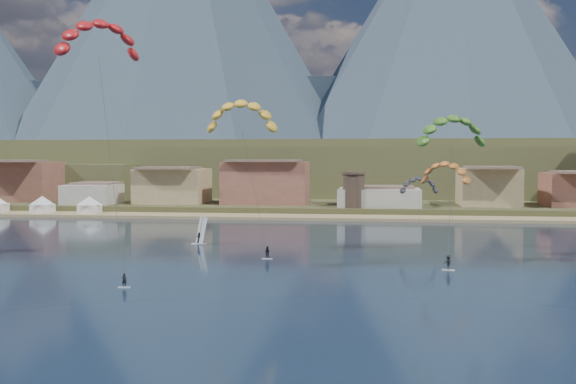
{
  "coord_description": "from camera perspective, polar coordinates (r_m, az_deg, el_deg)",
  "views": [
    {
      "loc": [
        11.23,
        -52.63,
        14.47
      ],
      "look_at": [
        0.0,
        32.0,
        10.0
      ],
      "focal_mm": 43.31,
      "sensor_mm": 36.0,
      "label": 1
    }
  ],
  "objects": [
    {
      "name": "foothills",
      "position": [
        285.37,
        9.81,
        1.87
      ],
      "size": [
        940.0,
        210.0,
        18.0
      ],
      "color": "brown",
      "rests_on": "ground"
    },
    {
      "name": "mountain_ridge",
      "position": [
        887.12,
        5.93,
        11.79
      ],
      "size": [
        2060.0,
        480.0,
        400.0
      ],
      "color": "#304151",
      "rests_on": "ground"
    },
    {
      "name": "beach_tents",
      "position": [
        181.47,
        -21.28,
        -0.61
      ],
      "size": [
        43.4,
        6.4,
        5.0
      ],
      "color": "white",
      "rests_on": "ground"
    },
    {
      "name": "land",
      "position": [
        612.9,
        6.51,
        1.63
      ],
      "size": [
        2200.0,
        900.0,
        4.0
      ],
      "color": "brown",
      "rests_on": "ground"
    },
    {
      "name": "watchtower",
      "position": [
        166.94,
        5.41,
        0.2
      ],
      "size": [
        5.82,
        5.82,
        8.6
      ],
      "color": "#47382D",
      "rests_on": "ground"
    },
    {
      "name": "kitesurfer_yellow",
      "position": [
        107.16,
        -3.82,
        6.6
      ],
      "size": [
        12.04,
        12.4,
        24.59
      ],
      "color": "silver",
      "rests_on": "ground"
    },
    {
      "name": "town",
      "position": [
        182.1,
        -8.79,
        0.93
      ],
      "size": [
        400.0,
        24.0,
        12.0
      ],
      "color": "#BCB8AE",
      "rests_on": "ground"
    },
    {
      "name": "distant_kite_dark",
      "position": [
        132.68,
        10.71,
        0.81
      ],
      "size": [
        7.76,
        5.89,
        12.79
      ],
      "color": "#262626",
      "rests_on": "ground"
    },
    {
      "name": "distant_kite_orange",
      "position": [
        110.24,
        12.8,
        1.86
      ],
      "size": [
        8.65,
        6.94,
        15.46
      ],
      "color": "#262626",
      "rests_on": "ground"
    },
    {
      "name": "ground",
      "position": [
        55.73,
        -4.43,
        -12.06
      ],
      "size": [
        2400.0,
        2400.0,
        0.0
      ],
      "primitive_type": "plane",
      "color": "black",
      "rests_on": "ground"
    },
    {
      "name": "kitesurfer_green",
      "position": [
        100.86,
        13.28,
        5.21
      ],
      "size": [
        10.89,
        15.12,
        21.96
      ],
      "color": "silver",
      "rests_on": "ground"
    },
    {
      "name": "windsurfer",
      "position": [
        114.8,
        -7.24,
        -3.56
      ],
      "size": [
        2.52,
        2.75,
        4.42
      ],
      "color": "silver",
      "rests_on": "ground"
    },
    {
      "name": "beach",
      "position": [
        159.66,
        3.5,
        -2.12
      ],
      "size": [
        2200.0,
        12.0,
        0.9
      ],
      "color": "tan",
      "rests_on": "ground"
    },
    {
      "name": "kitesurfer_red",
      "position": [
        91.18,
        -15.31,
        12.44
      ],
      "size": [
        13.33,
        15.93,
        32.84
      ],
      "color": "silver",
      "rests_on": "ground"
    }
  ]
}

